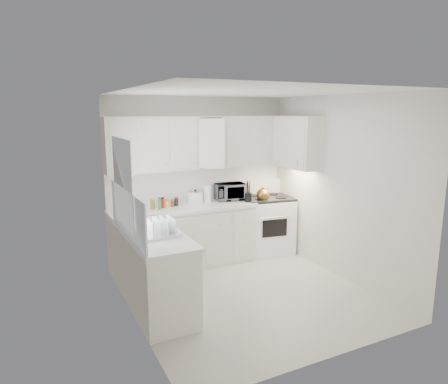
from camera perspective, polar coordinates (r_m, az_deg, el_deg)
floor at (r=5.53m, az=3.32°, el=-14.12°), size 3.20×3.20×0.00m
ceiling at (r=5.00m, az=3.67°, el=13.90°), size 3.20×3.20×0.00m
wall_back at (r=6.52m, az=-3.52°, el=1.82°), size 3.00×0.00×3.00m
wall_front at (r=3.85m, az=15.46°, el=-5.29°), size 3.00×0.00×3.00m
wall_left at (r=4.57m, az=-13.09°, el=-2.56°), size 0.00×3.20×3.20m
wall_right at (r=5.98m, az=16.06°, el=0.54°), size 0.00×3.20×3.20m
window_blinds at (r=4.86m, az=-13.96°, el=1.23°), size 0.06×0.96×1.06m
lower_cabinets_back at (r=6.31m, az=-5.64°, el=-6.49°), size 2.22×0.60×0.90m
lower_cabinets_left at (r=5.08m, az=-9.85°, el=-11.07°), size 0.60×1.60×0.90m
countertop_back at (r=6.17m, az=-5.69°, el=-2.31°), size 2.24×0.64×0.05m
countertop_left at (r=4.93m, az=-9.92°, el=-5.94°), size 0.64×1.62×0.05m
backsplash_back at (r=6.52m, az=-3.47°, el=1.16°), size 2.98×0.02×0.55m
backsplash_left at (r=4.78m, az=-13.50°, el=-2.90°), size 0.02×1.60×0.55m
upper_cabinets_back at (r=6.34m, az=-2.96°, el=3.38°), size 3.00×0.33×0.80m
upper_cabinets_right at (r=6.47m, az=10.19°, el=3.39°), size 0.33×0.90×0.80m
sink at (r=5.21m, az=-11.08°, el=-3.37°), size 0.42×0.38×0.30m
stove at (r=6.89m, az=6.02°, el=-3.52°), size 0.89×0.77×1.23m
tea_kettle at (r=6.56m, az=5.51°, el=-0.26°), size 0.32×0.30×0.25m
frying_pan at (r=7.04m, az=6.62°, el=-0.32°), size 0.29×0.44×0.04m
microwave at (r=6.59m, az=0.81°, el=0.31°), size 0.52×0.34×0.33m
rice_cooker at (r=6.32m, az=-4.08°, el=-0.65°), size 0.28×0.28×0.23m
paper_towel at (r=6.43m, az=-2.36°, el=-0.26°), size 0.12×0.12×0.27m
utensil_crock at (r=6.44m, az=3.46°, el=0.15°), size 0.13×0.13×0.36m
dish_rack at (r=4.73m, az=-9.06°, el=-4.78°), size 0.45×0.34×0.24m
spice_left_0 at (r=6.13m, az=-10.17°, el=-1.66°), size 0.06×0.06×0.13m
spice_left_1 at (r=6.07m, az=-9.25°, el=-1.77°), size 0.06×0.06×0.13m
spice_left_2 at (r=6.17m, az=-8.83°, el=-1.53°), size 0.06×0.06×0.13m
spice_left_3 at (r=6.11m, az=-7.90°, el=-1.63°), size 0.06×0.06×0.13m
spice_left_4 at (r=6.22m, az=-7.51°, el=-1.40°), size 0.06×0.06×0.13m
spice_left_5 at (r=6.16m, az=-6.58°, el=-1.50°), size 0.06×0.06×0.13m
sauce_right_0 at (r=6.68m, az=1.56°, el=-0.15°), size 0.06×0.06×0.19m
sauce_right_1 at (r=6.66m, az=2.22°, el=-0.20°), size 0.06×0.06×0.19m
sauce_right_2 at (r=6.74m, az=2.39°, el=-0.07°), size 0.06×0.06×0.19m
sauce_right_3 at (r=6.71m, az=3.05°, el=-0.12°), size 0.06×0.06×0.19m
sauce_right_4 at (r=6.79m, az=3.20°, el=0.02°), size 0.06×0.06×0.19m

